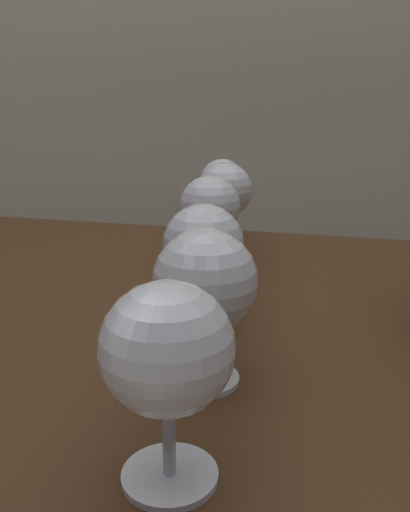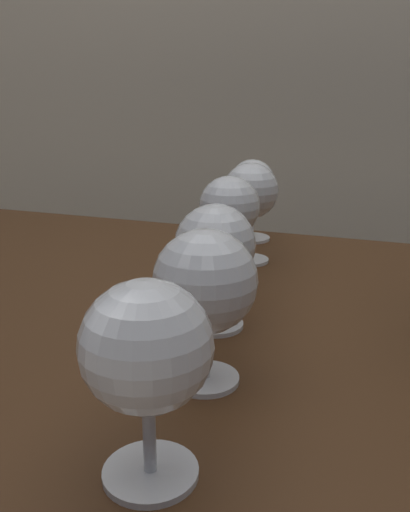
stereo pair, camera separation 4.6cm
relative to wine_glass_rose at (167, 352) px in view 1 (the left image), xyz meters
name	(u,v)px [view 1 (the left image)]	position (x,y,z in m)	size (l,w,h in m)	color
dining_table	(183,383)	(-0.07, 0.28, -0.19)	(1.23, 0.80, 0.71)	#472B16
wine_glass_rose	(167,352)	(0.00, 0.00, 0.00)	(0.09, 0.09, 0.14)	white
wine_glass_chardonnay	(205,282)	(-0.01, 0.13, 0.00)	(0.09, 0.09, 0.14)	white
wine_glass_amber	(203,248)	(-0.04, 0.25, 0.00)	(0.09, 0.09, 0.14)	white
wine_glass_merlot	(210,210)	(-0.06, 0.36, 0.01)	(0.08, 0.08, 0.15)	white
wine_glass_pinot	(225,193)	(-0.06, 0.49, 0.01)	(0.08, 0.08, 0.15)	white
wine_glass_port	(222,184)	(-0.09, 0.62, 0.00)	(0.08, 0.08, 0.14)	white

